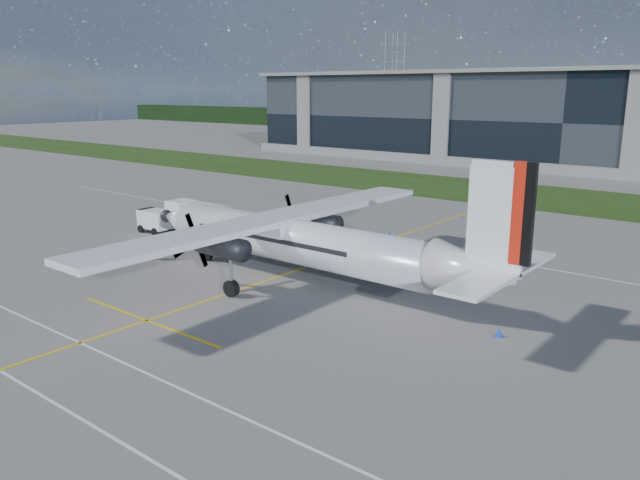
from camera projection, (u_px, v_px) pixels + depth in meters
ground at (469, 201)px, 70.90m from camera, size 400.00×400.00×0.00m
grass_strip at (498, 192)px, 76.95m from camera, size 400.00×18.00×0.04m
terminal_building at (583, 121)px, 99.41m from camera, size 120.00×20.00×15.00m
pylon_west at (394, 81)px, 199.41m from camera, size 9.00×4.60×30.00m
yellow_taxiway_centerline at (327, 260)px, 46.36m from camera, size 0.20×70.00×0.01m
turboprop_aircraft at (306, 217)px, 39.41m from camera, size 28.93×30.00×9.00m
fuel_tanker_truck at (196, 216)px, 55.50m from camera, size 7.39×2.40×2.77m
baggage_tug at (156, 221)px, 55.24m from camera, size 3.33×2.00×2.00m
ground_crew_person at (155, 246)px, 46.38m from camera, size 0.75×0.96×2.13m
safety_cone_fwd at (149, 245)px, 49.76m from camera, size 0.36×0.36×0.50m
safety_cone_stbdwing at (389, 234)px, 53.73m from camera, size 0.36×0.36×0.50m
safety_cone_tail at (499, 332)px, 32.00m from camera, size 0.36×0.36×0.50m
safety_cone_nose_stbd at (198, 247)px, 49.38m from camera, size 0.36×0.36×0.50m
safety_cone_nose_port at (148, 253)px, 47.50m from camera, size 0.36×0.36×0.50m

